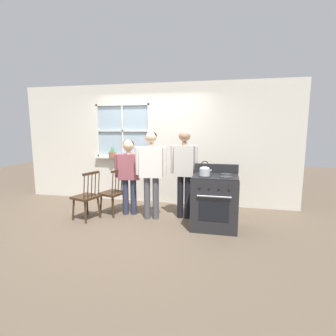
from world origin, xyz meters
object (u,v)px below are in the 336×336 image
(person_elderly_left, at_px, (129,169))
(person_adult_right, at_px, (184,165))
(kettle, at_px, (205,171))
(person_teen_center, at_px, (151,166))
(potted_plant, at_px, (112,154))
(chair_near_wall, at_px, (113,193))
(chair_by_window, at_px, (87,197))
(stove, at_px, (215,201))

(person_elderly_left, height_order, person_adult_right, person_adult_right)
(kettle, bearing_deg, person_adult_right, 129.82)
(person_elderly_left, distance_m, person_teen_center, 0.53)
(person_adult_right, distance_m, potted_plant, 2.05)
(person_teen_center, bearing_deg, chair_near_wall, 165.68)
(chair_by_window, xyz_separation_m, person_adult_right, (1.78, 0.48, 0.61))
(stove, relative_size, potted_plant, 4.08)
(chair_near_wall, height_order, stove, stove)
(chair_near_wall, bearing_deg, person_teen_center, 101.43)
(chair_near_wall, bearing_deg, kettle, 94.27)
(chair_by_window, relative_size, potted_plant, 3.48)
(person_adult_right, relative_size, kettle, 6.84)
(stove, xyz_separation_m, kettle, (-0.17, -0.13, 0.55))
(stove, bearing_deg, person_teen_center, 170.43)
(chair_near_wall, distance_m, person_adult_right, 1.54)
(person_adult_right, height_order, stove, person_adult_right)
(chair_by_window, distance_m, person_elderly_left, 0.95)
(person_elderly_left, bearing_deg, person_teen_center, -29.61)
(chair_near_wall, relative_size, person_teen_center, 0.56)
(person_teen_center, distance_m, potted_plant, 1.64)
(chair_by_window, xyz_separation_m, kettle, (2.21, -0.03, 0.59))
(chair_by_window, bearing_deg, kettle, 106.89)
(person_adult_right, distance_m, kettle, 0.66)
(person_elderly_left, bearing_deg, chair_near_wall, -179.29)
(person_teen_center, relative_size, kettle, 6.73)
(person_teen_center, height_order, stove, person_teen_center)
(potted_plant, bearing_deg, stove, -26.93)
(kettle, relative_size, potted_plant, 0.93)
(chair_near_wall, bearing_deg, chair_by_window, -27.05)
(chair_near_wall, height_order, person_adult_right, person_adult_right)
(person_teen_center, bearing_deg, stove, -18.47)
(person_adult_right, xyz_separation_m, potted_plant, (-1.85, 0.87, 0.08))
(person_elderly_left, relative_size, kettle, 6.05)
(person_elderly_left, relative_size, person_adult_right, 0.88)
(person_teen_center, relative_size, person_adult_right, 0.98)
(person_adult_right, bearing_deg, person_teen_center, -163.22)
(stove, distance_m, kettle, 0.59)
(person_teen_center, relative_size, potted_plant, 6.26)
(person_elderly_left, distance_m, potted_plant, 1.19)
(stove, bearing_deg, chair_near_wall, 172.10)
(potted_plant, bearing_deg, person_adult_right, -25.06)
(chair_near_wall, height_order, person_elderly_left, person_elderly_left)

